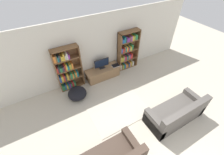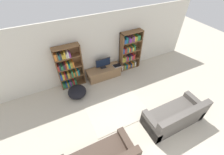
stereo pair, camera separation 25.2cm
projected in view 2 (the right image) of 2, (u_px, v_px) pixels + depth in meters
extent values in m
cube|color=silver|center=(98.00, 48.00, 5.90)|extent=(8.80, 0.06, 2.60)
cube|color=brown|center=(58.00, 71.00, 5.49)|extent=(0.04, 0.30, 1.78)
cube|color=brown|center=(82.00, 64.00, 5.79)|extent=(0.04, 0.30, 1.78)
cube|color=brown|center=(69.00, 65.00, 5.73)|extent=(0.96, 0.04, 1.78)
cube|color=brown|center=(65.00, 47.00, 5.06)|extent=(0.96, 0.30, 0.04)
cube|color=brown|center=(74.00, 84.00, 6.22)|extent=(0.92, 0.30, 0.04)
cube|color=#2D7F47|center=(63.00, 85.00, 5.98)|extent=(0.06, 0.24, 0.24)
cube|color=#2D7F47|center=(65.00, 85.00, 6.01)|extent=(0.05, 0.24, 0.20)
cube|color=#234C99|center=(66.00, 84.00, 6.02)|extent=(0.05, 0.24, 0.24)
cube|color=gold|center=(68.00, 84.00, 6.05)|extent=(0.06, 0.24, 0.19)
cube|color=#196B75|center=(69.00, 83.00, 6.06)|extent=(0.05, 0.24, 0.24)
cube|color=#7F338C|center=(71.00, 83.00, 6.08)|extent=(0.05, 0.24, 0.22)
cube|color=#2D7F47|center=(72.00, 82.00, 6.10)|extent=(0.05, 0.24, 0.21)
cube|color=#B72D28|center=(73.00, 82.00, 6.11)|extent=(0.07, 0.24, 0.24)
cube|color=#2D7F47|center=(75.00, 81.00, 6.14)|extent=(0.07, 0.24, 0.23)
cube|color=brown|center=(72.00, 76.00, 5.92)|extent=(0.92, 0.30, 0.04)
cube|color=#234C99|center=(61.00, 76.00, 5.69)|extent=(0.07, 0.24, 0.24)
cube|color=gold|center=(63.00, 76.00, 5.71)|extent=(0.07, 0.24, 0.24)
cube|color=#B72D28|center=(65.00, 75.00, 5.73)|extent=(0.05, 0.24, 0.25)
cube|color=#333338|center=(66.00, 75.00, 5.76)|extent=(0.06, 0.24, 0.21)
cube|color=gold|center=(68.00, 74.00, 5.77)|extent=(0.07, 0.24, 0.25)
cube|color=brown|center=(70.00, 74.00, 5.82)|extent=(0.07, 0.24, 0.19)
cube|color=#2D7F47|center=(72.00, 73.00, 5.82)|extent=(0.07, 0.24, 0.25)
cube|color=orange|center=(74.00, 73.00, 5.86)|extent=(0.05, 0.24, 0.19)
cube|color=#2D7F47|center=(75.00, 73.00, 5.87)|extent=(0.05, 0.24, 0.22)
cube|color=orange|center=(76.00, 72.00, 5.89)|extent=(0.06, 0.24, 0.23)
cube|color=#196B75|center=(78.00, 71.00, 5.90)|extent=(0.06, 0.24, 0.25)
cube|color=brown|center=(70.00, 67.00, 5.62)|extent=(0.92, 0.30, 0.04)
cube|color=#B72D28|center=(58.00, 67.00, 5.40)|extent=(0.05, 0.24, 0.21)
cube|color=#333338|center=(59.00, 67.00, 5.41)|extent=(0.05, 0.24, 0.23)
cube|color=#2D7F47|center=(62.00, 67.00, 5.45)|extent=(0.07, 0.24, 0.17)
cube|color=#333338|center=(64.00, 66.00, 5.47)|extent=(0.08, 0.24, 0.20)
cube|color=#B72D28|center=(65.00, 65.00, 5.48)|extent=(0.04, 0.24, 0.23)
cube|color=gold|center=(67.00, 65.00, 5.49)|extent=(0.05, 0.24, 0.24)
cube|color=#196B75|center=(69.00, 65.00, 5.53)|extent=(0.07, 0.24, 0.17)
cube|color=#9E9333|center=(71.00, 64.00, 5.54)|extent=(0.07, 0.24, 0.23)
cube|color=orange|center=(73.00, 63.00, 5.57)|extent=(0.06, 0.24, 0.23)
cube|color=brown|center=(68.00, 57.00, 5.33)|extent=(0.92, 0.30, 0.04)
cube|color=orange|center=(55.00, 57.00, 5.09)|extent=(0.08, 0.24, 0.25)
cube|color=brown|center=(57.00, 56.00, 5.11)|extent=(0.04, 0.24, 0.25)
cube|color=#196B75|center=(59.00, 57.00, 5.15)|extent=(0.04, 0.24, 0.18)
cube|color=#333338|center=(60.00, 56.00, 5.15)|extent=(0.06, 0.24, 0.23)
cube|color=gold|center=(62.00, 56.00, 5.20)|extent=(0.08, 0.24, 0.17)
cube|color=gold|center=(64.00, 54.00, 5.19)|extent=(0.05, 0.24, 0.25)
cube|color=silver|center=(66.00, 55.00, 5.24)|extent=(0.04, 0.24, 0.17)
cube|color=silver|center=(67.00, 54.00, 5.23)|extent=(0.05, 0.24, 0.24)
cube|color=#7F338C|center=(69.00, 54.00, 5.27)|extent=(0.05, 0.24, 0.18)
cube|color=brown|center=(121.00, 53.00, 6.35)|extent=(0.04, 0.30, 1.78)
cube|color=brown|center=(139.00, 48.00, 6.65)|extent=(0.04, 0.30, 1.78)
cube|color=brown|center=(129.00, 49.00, 6.59)|extent=(0.96, 0.04, 1.78)
cube|color=brown|center=(132.00, 32.00, 5.92)|extent=(0.96, 0.30, 0.04)
cube|color=brown|center=(129.00, 67.00, 7.08)|extent=(0.92, 0.30, 0.04)
cube|color=silver|center=(121.00, 67.00, 6.84)|extent=(0.06, 0.24, 0.25)
cube|color=brown|center=(123.00, 67.00, 6.87)|extent=(0.05, 0.24, 0.25)
cube|color=#9E9333|center=(124.00, 67.00, 6.90)|extent=(0.05, 0.24, 0.21)
cube|color=#2D7F47|center=(125.00, 66.00, 6.91)|extent=(0.05, 0.24, 0.24)
cube|color=#234C99|center=(126.00, 66.00, 6.94)|extent=(0.06, 0.24, 0.20)
cube|color=orange|center=(128.00, 66.00, 6.98)|extent=(0.08, 0.24, 0.18)
cube|color=brown|center=(129.00, 65.00, 7.00)|extent=(0.07, 0.24, 0.17)
cube|color=#234C99|center=(130.00, 65.00, 7.03)|extent=(0.05, 0.24, 0.18)
cube|color=orange|center=(131.00, 64.00, 7.02)|extent=(0.04, 0.24, 0.24)
cube|color=#9E9333|center=(132.00, 64.00, 7.03)|extent=(0.04, 0.24, 0.26)
cube|color=brown|center=(133.00, 64.00, 7.07)|extent=(0.04, 0.24, 0.18)
cube|color=silver|center=(134.00, 63.00, 7.07)|extent=(0.07, 0.24, 0.23)
cube|color=brown|center=(130.00, 59.00, 6.79)|extent=(0.92, 0.30, 0.04)
cube|color=#9E9333|center=(122.00, 59.00, 6.56)|extent=(0.08, 0.24, 0.23)
cube|color=#9E9333|center=(124.00, 59.00, 6.59)|extent=(0.06, 0.24, 0.19)
cube|color=#9E9333|center=(125.00, 58.00, 6.60)|extent=(0.05, 0.24, 0.23)
cube|color=#7F338C|center=(126.00, 58.00, 6.63)|extent=(0.04, 0.24, 0.20)
cube|color=#B72D28|center=(127.00, 58.00, 6.65)|extent=(0.06, 0.24, 0.18)
cube|color=#196B75|center=(128.00, 58.00, 6.68)|extent=(0.05, 0.24, 0.17)
cube|color=#333338|center=(129.00, 57.00, 6.68)|extent=(0.04, 0.24, 0.23)
cube|color=#9E9333|center=(130.00, 57.00, 6.70)|extent=(0.04, 0.24, 0.19)
cube|color=#7F338C|center=(131.00, 56.00, 6.71)|extent=(0.04, 0.24, 0.22)
cube|color=#B72D28|center=(132.00, 57.00, 6.74)|extent=(0.04, 0.24, 0.17)
cube|color=#B72D28|center=(133.00, 56.00, 6.74)|extent=(0.07, 0.24, 0.23)
cube|color=brown|center=(130.00, 51.00, 6.49)|extent=(0.92, 0.30, 0.04)
cube|color=#234C99|center=(122.00, 50.00, 6.27)|extent=(0.07, 0.24, 0.20)
cube|color=#B72D28|center=(124.00, 50.00, 6.30)|extent=(0.08, 0.24, 0.19)
cube|color=brown|center=(126.00, 49.00, 6.31)|extent=(0.06, 0.24, 0.26)
cube|color=#196B75|center=(127.00, 49.00, 6.35)|extent=(0.04, 0.24, 0.18)
cube|color=gold|center=(128.00, 49.00, 6.35)|extent=(0.04, 0.24, 0.23)
cube|color=#B72D28|center=(129.00, 49.00, 6.39)|extent=(0.07, 0.24, 0.16)
cube|color=#196B75|center=(131.00, 49.00, 6.41)|extent=(0.04, 0.24, 0.17)
cube|color=gold|center=(132.00, 48.00, 6.43)|extent=(0.08, 0.24, 0.17)
cube|color=#2D7F47|center=(134.00, 47.00, 6.43)|extent=(0.06, 0.24, 0.24)
cube|color=brown|center=(131.00, 41.00, 6.19)|extent=(0.92, 0.30, 0.04)
cube|color=brown|center=(123.00, 40.00, 5.95)|extent=(0.04, 0.24, 0.25)
cube|color=#234C99|center=(124.00, 41.00, 6.00)|extent=(0.08, 0.24, 0.17)
cube|color=#196B75|center=(126.00, 40.00, 6.00)|extent=(0.07, 0.24, 0.25)
cube|color=#333338|center=(127.00, 40.00, 6.05)|extent=(0.05, 0.24, 0.17)
cube|color=#7F338C|center=(128.00, 39.00, 6.05)|extent=(0.04, 0.24, 0.21)
cube|color=#7F338C|center=(130.00, 40.00, 6.09)|extent=(0.08, 0.24, 0.17)
cube|color=brown|center=(131.00, 39.00, 6.10)|extent=(0.05, 0.24, 0.21)
cube|color=#7F338C|center=(133.00, 38.00, 6.12)|extent=(0.07, 0.24, 0.21)
cube|color=gold|center=(134.00, 38.00, 6.14)|extent=(0.06, 0.24, 0.19)
cube|color=#9E9333|center=(135.00, 38.00, 6.17)|extent=(0.08, 0.24, 0.18)
cube|color=#2D7F47|center=(137.00, 37.00, 6.18)|extent=(0.04, 0.24, 0.23)
cube|color=#2D7F47|center=(138.00, 37.00, 6.21)|extent=(0.07, 0.24, 0.20)
cube|color=#8E6B47|center=(104.00, 73.00, 6.44)|extent=(1.40, 0.49, 0.43)
cube|color=#8E6B47|center=(104.00, 69.00, 6.28)|extent=(1.48, 0.52, 0.04)
cube|color=black|center=(103.00, 67.00, 6.31)|extent=(0.24, 0.16, 0.03)
cylinder|color=black|center=(103.00, 66.00, 6.28)|extent=(0.04, 0.04, 0.05)
cube|color=black|center=(103.00, 62.00, 6.14)|extent=(0.64, 0.04, 0.36)
cube|color=black|center=(103.00, 63.00, 6.13)|extent=(0.60, 0.00, 0.32)
cube|color=#B7B7BC|center=(117.00, 66.00, 6.39)|extent=(0.34, 0.24, 0.02)
cube|color=black|center=(117.00, 65.00, 6.39)|extent=(0.32, 0.23, 0.00)
cube|color=beige|center=(116.00, 110.00, 5.26)|extent=(1.98, 1.43, 0.02)
cube|color=#423328|center=(127.00, 147.00, 4.02)|extent=(0.18, 0.89, 0.56)
cube|color=#56514C|center=(173.00, 117.00, 4.80)|extent=(1.92, 0.83, 0.43)
cube|color=#56514C|center=(185.00, 117.00, 4.28)|extent=(1.92, 0.18, 0.46)
cube|color=#56514C|center=(151.00, 126.00, 4.45)|extent=(0.18, 0.83, 0.61)
cube|color=#56514C|center=(193.00, 106.00, 5.02)|extent=(0.18, 0.83, 0.61)
ellipsoid|color=black|center=(77.00, 92.00, 5.63)|extent=(0.69, 0.69, 0.41)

